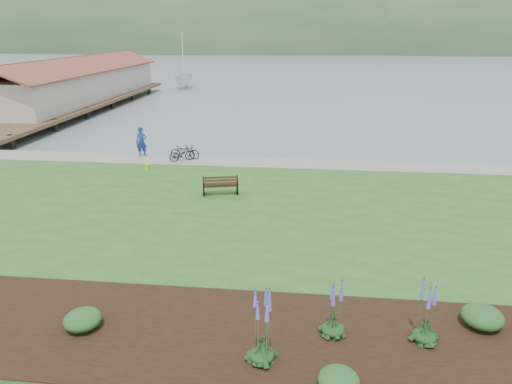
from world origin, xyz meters
TOP-DOWN VIEW (x-y plane):
  - ground at (0.00, 0.00)m, footprint 600.00×600.00m
  - lawn at (0.00, -2.00)m, footprint 34.00×20.00m
  - shoreline_path at (0.00, 6.90)m, footprint 34.00×2.20m
  - garden_bed at (3.00, -9.80)m, footprint 24.00×4.40m
  - far_hillside at (20.00, 170.00)m, footprint 580.00×80.00m
  - pier_pavilion at (-20.00, 27.52)m, footprint 8.00×36.00m
  - park_bench at (0.37, 0.95)m, footprint 1.81×1.06m
  - person at (-5.89, 7.50)m, footprint 0.85×0.62m
  - bicycle_a at (-3.04, 7.20)m, footprint 0.77×1.91m
  - bicycle_b at (-3.08, 6.70)m, footprint 1.20×1.63m
  - sailboat at (-13.22, 46.06)m, footprint 10.15×10.31m
  - pannier at (-4.65, 4.81)m, footprint 0.24×0.32m
  - echium_0 at (3.53, -10.73)m, footprint 0.62×0.62m
  - echium_1 at (5.31, -9.51)m, footprint 0.62×0.62m
  - echium_2 at (7.64, -9.53)m, footprint 0.62×0.62m
  - shrub_0 at (-1.40, -9.94)m, footprint 1.00×1.00m
  - shrub_1 at (5.33, -11.47)m, footprint 0.94×0.94m
  - shrub_2 at (9.35, -8.68)m, footprint 1.11×1.11m

SIDE VIEW (x-z plane):
  - ground at x=0.00m, z-range 0.00..0.00m
  - far_hillside at x=20.00m, z-range -19.00..19.00m
  - sailboat at x=-13.22m, z-range -12.52..12.52m
  - lawn at x=0.00m, z-range 0.00..0.40m
  - shoreline_path at x=0.00m, z-range 0.40..0.43m
  - garden_bed at x=3.00m, z-range 0.40..0.44m
  - pannier at x=-4.65m, z-range 0.40..0.71m
  - shrub_1 at x=5.33m, z-range 0.44..0.91m
  - shrub_0 at x=-1.40m, z-range 0.44..0.94m
  - shrub_2 at x=9.35m, z-range 0.44..1.00m
  - bicycle_b at x=-3.08m, z-range 0.40..1.37m
  - bicycle_a at x=-3.04m, z-range 0.40..1.38m
  - park_bench at x=0.37m, z-range 0.40..1.45m
  - echium_2 at x=7.64m, z-range 0.20..2.06m
  - echium_1 at x=5.31m, z-range 0.20..2.06m
  - echium_0 at x=3.53m, z-range 0.28..2.66m
  - person at x=-5.89m, z-range 0.40..2.62m
  - pier_pavilion at x=-20.00m, z-range -0.06..5.34m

